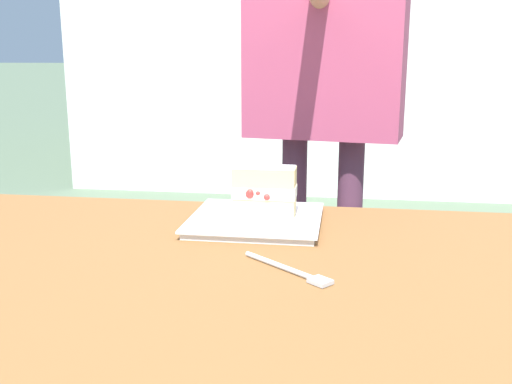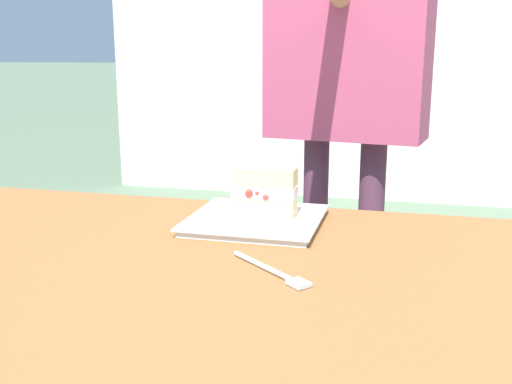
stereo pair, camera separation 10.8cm
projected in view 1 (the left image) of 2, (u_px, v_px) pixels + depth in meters
name	position (u px, v px, depth m)	size (l,w,h in m)	color
patio_table	(165.00, 368.00, 0.75)	(1.41, 1.10, 0.69)	brown
dessert_plate	(256.00, 220.00, 1.10)	(0.24, 0.24, 0.02)	white
cake_slice	(264.00, 191.00, 1.09)	(0.12, 0.06, 0.09)	#EAD18C
dessert_fork	(291.00, 270.00, 0.85)	(0.14, 0.12, 0.01)	silver
diner_person	(325.00, 44.00, 1.58)	(0.45, 0.57, 1.54)	#5D3049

